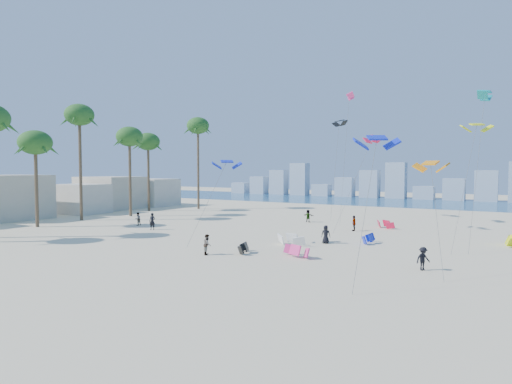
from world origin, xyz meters
The scene contains 10 objects.
ground centered at (0.00, 0.00, 0.00)m, with size 220.00×220.00×0.00m, color beige.
ocean centered at (0.00, 72.00, 0.01)m, with size 220.00×220.00×0.00m, color navy.
kitesurfer_near centered at (-9.53, 14.26, 0.94)m, with size 0.69×0.45×1.89m, color black.
kitesurfer_mid centered at (4.42, 6.17, 0.81)m, with size 0.79×0.62×1.63m, color gray.
kitesurfers_far centered at (8.80, 20.27, 0.82)m, with size 42.24×21.19×1.83m.
grounded_kites centered at (12.88, 16.93, 0.42)m, with size 19.34×23.23×0.92m.
flying_kites centered at (14.52, 22.40, 11.18)m, with size 27.48×37.54×16.73m.
palm_row centered at (-22.59, 16.17, 11.84)m, with size 10.60×44.80×15.63m.
beachfront_buildings centered at (-33.69, 20.82, 2.67)m, with size 11.50×43.00×6.00m.
distant_skyline centered at (-1.19, 82.00, 3.09)m, with size 85.00×3.00×8.40m.
Camera 1 is at (25.18, -20.77, 6.75)m, focal length 30.19 mm.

